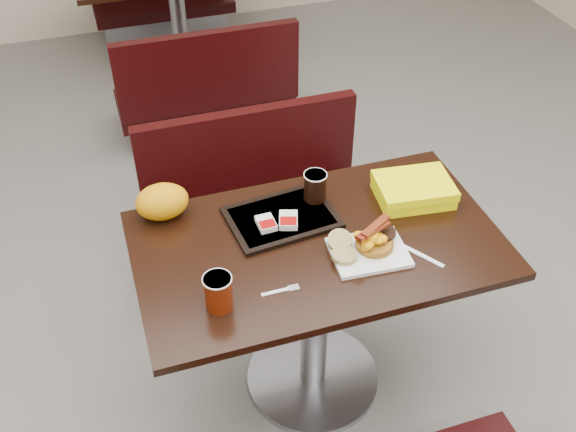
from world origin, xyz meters
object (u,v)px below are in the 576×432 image
object	(u,v)px
pancake_stack	(375,243)
coffee_cup_near	(218,292)
table_far	(179,25)
hashbrown_sleeve_left	(266,223)
bench_near_n	(261,204)
coffee_cup_far	(315,187)
bench_far_s	(203,78)
tray	(282,218)
hashbrown_sleeve_right	(288,220)
table_near	(315,317)
knife	(420,255)
fork	(275,292)
clamshell	(414,190)
paper_bag	(162,202)
platter	(369,252)

from	to	relation	value
pancake_stack	coffee_cup_near	distance (m)	0.54
table_far	hashbrown_sleeve_left	bearing A→B (deg)	-93.31
bench_near_n	coffee_cup_far	world-z (taller)	coffee_cup_far
table_far	bench_far_s	xyz separation A→B (m)	(0.00, -0.70, -0.02)
tray	hashbrown_sleeve_right	bearing A→B (deg)	-81.43
table_near	hashbrown_sleeve_right	xyz separation A→B (m)	(-0.07, 0.10, 0.40)
table_far	knife	xyz separation A→B (m)	(0.29, -2.76, 0.38)
fork	hashbrown_sleeve_left	size ratio (longest dim) A/B	1.54
pancake_stack	coffee_cup_near	xyz separation A→B (m)	(-0.53, -0.08, 0.03)
table_far	pancake_stack	size ratio (longest dim) A/B	9.73
tray	clamshell	size ratio (longest dim) A/B	1.37
bench_far_s	clamshell	xyz separation A→B (m)	(0.40, -1.79, 0.43)
fork	hashbrown_sleeve_right	xyz separation A→B (m)	(0.13, 0.27, 0.03)
pancake_stack	paper_bag	distance (m)	0.72
coffee_cup_near	coffee_cup_far	bearing A→B (deg)	40.70
table_far	paper_bag	world-z (taller)	paper_bag
table_far	platter	xyz separation A→B (m)	(0.14, -2.71, 0.38)
table_far	table_near	bearing A→B (deg)	-90.00
platter	table_far	bearing A→B (deg)	96.71
bench_near_n	bench_far_s	world-z (taller)	same
clamshell	coffee_cup_far	bearing A→B (deg)	172.68
table_far	tray	size ratio (longest dim) A/B	3.35
pancake_stack	tray	xyz separation A→B (m)	(-0.24, 0.23, -0.02)
bench_near_n	clamshell	distance (m)	0.83
table_near	bench_far_s	xyz separation A→B (m)	(0.00, 1.90, -0.02)
bench_far_s	platter	xyz separation A→B (m)	(0.14, -2.01, 0.40)
table_far	coffee_cup_far	size ratio (longest dim) A/B	11.46
platter	coffee_cup_far	distance (m)	0.32
bench_far_s	pancake_stack	xyz separation A→B (m)	(0.16, -1.99, 0.42)
coffee_cup_near	tray	size ratio (longest dim) A/B	0.32
table_far	paper_bag	xyz separation A→B (m)	(-0.46, -2.32, 0.44)
knife	paper_bag	world-z (taller)	paper_bag
coffee_cup_near	coffee_cup_far	distance (m)	0.57
tray	hashbrown_sleeve_left	distance (m)	0.07
coffee_cup_near	hashbrown_sleeve_right	bearing A→B (deg)	42.22
fork	tray	bearing A→B (deg)	68.83
table_near	fork	bearing A→B (deg)	-138.87
table_near	hashbrown_sleeve_left	bearing A→B (deg)	143.13
table_near	hashbrown_sleeve_right	size ratio (longest dim) A/B	14.42
bench_far_s	clamshell	distance (m)	1.88
bench_near_n	hashbrown_sleeve_left	size ratio (longest dim) A/B	12.94
bench_near_n	platter	world-z (taller)	platter
bench_far_s	platter	distance (m)	2.05
table_near	coffee_cup_near	distance (m)	0.60
bench_far_s	tray	bearing A→B (deg)	-92.59
bench_far_s	tray	distance (m)	1.81
hashbrown_sleeve_left	clamshell	bearing A→B (deg)	-1.60
fork	paper_bag	distance (m)	0.53
coffee_cup_near	knife	world-z (taller)	coffee_cup_near
platter	hashbrown_sleeve_right	size ratio (longest dim) A/B	2.89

